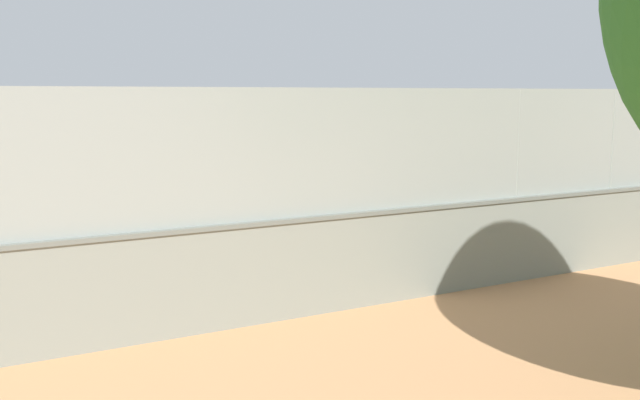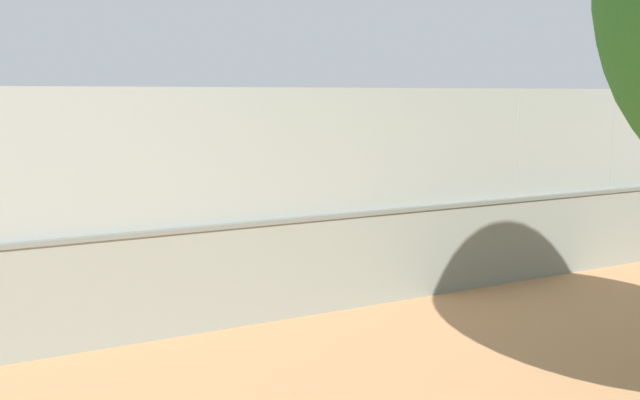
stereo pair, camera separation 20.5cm
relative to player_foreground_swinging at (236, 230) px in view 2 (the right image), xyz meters
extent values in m
plane|color=tan|center=(-5.14, -9.40, -0.91)|extent=(260.00, 260.00, 0.00)
cube|color=gray|center=(-7.90, 4.12, -0.01)|extent=(30.86, 0.40, 1.79)
cube|color=slate|center=(-7.90, 4.12, 0.93)|extent=(30.87, 0.46, 0.08)
cube|color=gray|center=(-7.90, 4.12, 2.14)|extent=(30.25, 0.16, 2.35)
cylinder|color=gray|center=(-7.90, 4.12, 2.14)|extent=(0.07, 0.07, 2.35)
cylinder|color=gray|center=(-4.87, 4.10, 2.14)|extent=(0.07, 0.07, 2.35)
cylinder|color=gray|center=(-1.85, 4.09, 2.14)|extent=(0.07, 0.07, 2.35)
cylinder|color=gray|center=(1.18, 4.08, 2.14)|extent=(0.07, 0.07, 2.35)
cylinder|color=gray|center=(4.20, 4.06, 2.14)|extent=(0.07, 0.07, 2.35)
cylinder|color=#591919|center=(-0.07, 0.08, -0.53)|extent=(0.21, 0.21, 0.76)
cylinder|color=#591919|center=(0.09, -0.03, -0.53)|extent=(0.21, 0.21, 0.76)
cylinder|color=beige|center=(0.01, 0.02, 0.13)|extent=(0.47, 0.47, 0.56)
cylinder|color=#936B4C|center=(-0.26, 0.15, 0.24)|extent=(0.38, 0.49, 0.16)
cylinder|color=#936B4C|center=(0.08, -0.39, 0.24)|extent=(0.38, 0.49, 0.16)
sphere|color=#936B4C|center=(0.01, 0.02, 0.52)|extent=(0.21, 0.21, 0.21)
cylinder|color=white|center=(0.01, 0.02, 0.61)|extent=(0.31, 0.31, 0.05)
cylinder|color=black|center=(-0.03, -0.54, 0.24)|extent=(0.20, 0.27, 0.04)
ellipsoid|color=#333338|center=(-0.15, -0.72, 0.24)|extent=(0.20, 0.26, 0.24)
cylinder|color=#B2B2B2|center=(-1.50, -9.30, -0.54)|extent=(0.21, 0.21, 0.73)
cylinder|color=#B2B2B2|center=(-1.63, -9.14, -0.54)|extent=(0.21, 0.21, 0.73)
cylinder|color=#429951|center=(-1.57, -9.22, 0.09)|extent=(0.48, 0.48, 0.54)
cylinder|color=#936B4C|center=(-1.35, -9.41, 0.19)|extent=(0.46, 0.39, 0.16)
cylinder|color=#936B4C|center=(-1.51, -8.81, 0.19)|extent=(0.46, 0.39, 0.16)
sphere|color=#936B4C|center=(-1.57, -9.22, 0.46)|extent=(0.21, 0.21, 0.21)
cylinder|color=white|center=(-1.57, -9.22, 0.55)|extent=(0.30, 0.30, 0.05)
sphere|color=white|center=(-0.64, 1.65, 0.36)|extent=(0.22, 0.22, 0.22)
camera|label=1|loc=(6.81, 15.98, 3.20)|focal=41.63mm
camera|label=2|loc=(6.63, 16.08, 3.20)|focal=41.63mm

